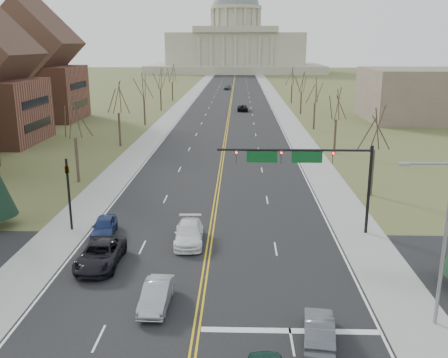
# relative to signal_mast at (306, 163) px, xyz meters

# --- Properties ---
(ground) EXTENTS (600.00, 600.00, 0.00)m
(ground) POSITION_rel_signal_mast_xyz_m (-7.45, -13.50, -5.76)
(ground) COLOR brown
(ground) RESTS_ON ground
(road) EXTENTS (20.00, 380.00, 0.01)m
(road) POSITION_rel_signal_mast_xyz_m (-7.45, 96.50, -5.76)
(road) COLOR black
(road) RESTS_ON ground
(cross_road) EXTENTS (120.00, 14.00, 0.01)m
(cross_road) POSITION_rel_signal_mast_xyz_m (-7.45, -7.50, -5.76)
(cross_road) COLOR black
(cross_road) RESTS_ON ground
(sidewalk_left) EXTENTS (4.00, 380.00, 0.03)m
(sidewalk_left) POSITION_rel_signal_mast_xyz_m (-19.45, 96.50, -5.75)
(sidewalk_left) COLOR gray
(sidewalk_left) RESTS_ON ground
(sidewalk_right) EXTENTS (4.00, 380.00, 0.03)m
(sidewalk_right) POSITION_rel_signal_mast_xyz_m (4.55, 96.50, -5.75)
(sidewalk_right) COLOR gray
(sidewalk_right) RESTS_ON ground
(center_line) EXTENTS (0.42, 380.00, 0.01)m
(center_line) POSITION_rel_signal_mast_xyz_m (-7.45, 96.50, -5.75)
(center_line) COLOR gold
(center_line) RESTS_ON road
(edge_line_left) EXTENTS (0.15, 380.00, 0.01)m
(edge_line_left) POSITION_rel_signal_mast_xyz_m (-17.25, 96.50, -5.75)
(edge_line_left) COLOR silver
(edge_line_left) RESTS_ON road
(edge_line_right) EXTENTS (0.15, 380.00, 0.01)m
(edge_line_right) POSITION_rel_signal_mast_xyz_m (2.35, 96.50, -5.75)
(edge_line_right) COLOR silver
(edge_line_right) RESTS_ON road
(stop_bar) EXTENTS (9.50, 0.50, 0.01)m
(stop_bar) POSITION_rel_signal_mast_xyz_m (-2.45, -14.50, -5.75)
(stop_bar) COLOR silver
(stop_bar) RESTS_ON road
(capitol) EXTENTS (90.00, 60.00, 50.00)m
(capitol) POSITION_rel_signal_mast_xyz_m (-7.45, 236.41, 8.44)
(capitol) COLOR #BCB49D
(capitol) RESTS_ON ground
(signal_mast) EXTENTS (12.12, 0.44, 7.20)m
(signal_mast) POSITION_rel_signal_mast_xyz_m (0.00, 0.00, 0.00)
(signal_mast) COLOR black
(signal_mast) RESTS_ON ground
(signal_left) EXTENTS (0.32, 0.36, 6.00)m
(signal_left) POSITION_rel_signal_mast_xyz_m (-18.95, 0.00, -2.05)
(signal_left) COLOR black
(signal_left) RESTS_ON ground
(street_light) EXTENTS (2.90, 0.25, 9.07)m
(street_light) POSITION_rel_signal_mast_xyz_m (5.29, -13.50, -0.54)
(street_light) COLOR gray
(street_light) RESTS_ON ground
(tree_r_0) EXTENTS (3.74, 3.74, 8.50)m
(tree_r_0) POSITION_rel_signal_mast_xyz_m (8.05, 10.50, 0.79)
(tree_r_0) COLOR #392F22
(tree_r_0) RESTS_ON ground
(tree_l_0) EXTENTS (3.96, 3.96, 9.00)m
(tree_l_0) POSITION_rel_signal_mast_xyz_m (-22.95, 14.50, 1.18)
(tree_l_0) COLOR #392F22
(tree_l_0) RESTS_ON ground
(tree_r_1) EXTENTS (3.74, 3.74, 8.50)m
(tree_r_1) POSITION_rel_signal_mast_xyz_m (8.05, 30.50, 0.79)
(tree_r_1) COLOR #392F22
(tree_r_1) RESTS_ON ground
(tree_l_1) EXTENTS (3.96, 3.96, 9.00)m
(tree_l_1) POSITION_rel_signal_mast_xyz_m (-22.95, 34.50, 1.18)
(tree_l_1) COLOR #392F22
(tree_l_1) RESTS_ON ground
(tree_r_2) EXTENTS (3.74, 3.74, 8.50)m
(tree_r_2) POSITION_rel_signal_mast_xyz_m (8.05, 50.50, 0.79)
(tree_r_2) COLOR #392F22
(tree_r_2) RESTS_ON ground
(tree_l_2) EXTENTS (3.96, 3.96, 9.00)m
(tree_l_2) POSITION_rel_signal_mast_xyz_m (-22.95, 54.50, 1.18)
(tree_l_2) COLOR #392F22
(tree_l_2) RESTS_ON ground
(tree_r_3) EXTENTS (3.74, 3.74, 8.50)m
(tree_r_3) POSITION_rel_signal_mast_xyz_m (8.05, 70.50, 0.79)
(tree_r_3) COLOR #392F22
(tree_r_3) RESTS_ON ground
(tree_l_3) EXTENTS (3.96, 3.96, 9.00)m
(tree_l_3) POSITION_rel_signal_mast_xyz_m (-22.95, 74.50, 1.18)
(tree_l_3) COLOR #392F22
(tree_l_3) RESTS_ON ground
(tree_r_4) EXTENTS (3.74, 3.74, 8.50)m
(tree_r_4) POSITION_rel_signal_mast_xyz_m (8.05, 90.50, 0.79)
(tree_r_4) COLOR #392F22
(tree_r_4) RESTS_ON ground
(tree_l_4) EXTENTS (3.96, 3.96, 9.00)m
(tree_l_4) POSITION_rel_signal_mast_xyz_m (-22.95, 94.50, 1.18)
(tree_l_4) COLOR #392F22
(tree_l_4) RESTS_ON ground
(bldg_left_far) EXTENTS (17.10, 14.28, 23.25)m
(bldg_left_far) POSITION_rel_signal_mast_xyz_m (-45.44, 60.50, 3.78)
(bldg_left_far) COLOR brown
(bldg_left_far) RESTS_ON ground
(bldg_right_mass) EXTENTS (25.00, 20.00, 10.00)m
(bldg_right_mass) POSITION_rel_signal_mast_xyz_m (32.55, 62.50, -0.76)
(bldg_right_mass) COLOR brown
(bldg_right_mass) RESTS_ON ground
(car_nb_outer_lead) EXTENTS (2.01, 4.41, 1.40)m
(car_nb_outer_lead) POSITION_rel_signal_mast_xyz_m (-1.09, -15.45, -5.05)
(car_nb_outer_lead) COLOR #4F5157
(car_nb_outer_lead) RESTS_ON road
(car_sb_inner_lead) EXTENTS (1.63, 4.34, 1.42)m
(car_sb_inner_lead) POSITION_rel_signal_mast_xyz_m (-9.96, -12.13, -5.04)
(car_sb_inner_lead) COLOR #919498
(car_sb_inner_lead) RESTS_ON road
(car_sb_outer_lead) EXTENTS (2.65, 5.73, 1.59)m
(car_sb_outer_lead) POSITION_rel_signal_mast_xyz_m (-14.72, -6.70, -4.95)
(car_sb_outer_lead) COLOR black
(car_sb_outer_lead) RESTS_ON road
(car_sb_inner_second) EXTENTS (2.37, 5.32, 1.52)m
(car_sb_inner_second) POSITION_rel_signal_mast_xyz_m (-9.01, -2.52, -4.99)
(car_sb_inner_second) COLOR white
(car_sb_inner_second) RESTS_ON road
(car_sb_outer_second) EXTENTS (2.17, 4.49, 1.48)m
(car_sb_outer_second) POSITION_rel_signal_mast_xyz_m (-15.91, -1.20, -5.01)
(car_sb_outer_second) COLOR navy
(car_sb_outer_second) RESTS_ON road
(car_far_nb) EXTENTS (2.44, 5.09, 1.40)m
(car_far_nb) POSITION_rel_signal_mast_xyz_m (-4.51, 75.06, -5.05)
(car_far_nb) COLOR black
(car_far_nb) RESTS_ON road
(car_far_sb) EXTENTS (2.44, 4.78, 1.56)m
(car_far_sb) POSITION_rel_signal_mast_xyz_m (-9.26, 128.38, -4.97)
(car_far_sb) COLOR #505258
(car_far_sb) RESTS_ON road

